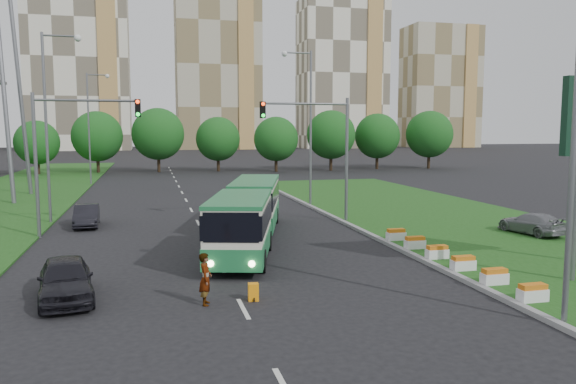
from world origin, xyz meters
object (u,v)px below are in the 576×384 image
object	(u,v)px
traffic_mast_median	(323,140)
shopping_trolley	(253,292)
pedestrian	(205,279)
car_left_near	(65,279)
traffic_mast_left	(66,141)
car_left_far	(87,216)
articulated_bus	(246,212)
car_median	(532,223)

from	to	relation	value
traffic_mast_median	shopping_trolley	bearing A→B (deg)	-115.63
pedestrian	traffic_mast_median	bearing A→B (deg)	-20.51
car_left_near	pedestrian	bearing A→B (deg)	-28.38
traffic_mast_left	shopping_trolley	bearing A→B (deg)	-60.96
car_left_near	car_left_far	size ratio (longest dim) A/B	1.10
shopping_trolley	articulated_bus	bearing A→B (deg)	86.76
articulated_bus	car_median	xyz separation A→B (m)	(15.89, -2.30, -0.85)
articulated_bus	pedestrian	bearing A→B (deg)	-91.71
pedestrian	articulated_bus	bearing A→B (deg)	-7.05
traffic_mast_left	car_median	size ratio (longest dim) A/B	1.95
traffic_mast_median	traffic_mast_left	distance (m)	15.19
shopping_trolley	traffic_mast_left	bearing A→B (deg)	124.05
traffic_mast_median	shopping_trolley	distance (m)	17.58
car_left_far	pedestrian	size ratio (longest dim) A/B	2.25
traffic_mast_median	car_median	xyz separation A→B (m)	(10.11, -7.17, -4.60)
traffic_mast_median	car_left_far	size ratio (longest dim) A/B	1.96
traffic_mast_left	traffic_mast_median	bearing A→B (deg)	3.77
articulated_bus	traffic_mast_left	bearing A→B (deg)	172.85
car_left_near	shopping_trolley	world-z (taller)	car_left_near
articulated_bus	traffic_mast_median	bearing A→B (deg)	55.32
articulated_bus	car_left_near	distance (m)	11.76
car_left_near	car_median	size ratio (longest dim) A/B	1.09
car_left_near	car_left_far	bearing A→B (deg)	84.87
car_left_far	car_median	world-z (taller)	same
traffic_mast_left	articulated_bus	size ratio (longest dim) A/B	0.50
car_left_near	car_left_far	xyz separation A→B (m)	(-0.90, 15.80, -0.09)
car_median	shopping_trolley	xyz separation A→B (m)	(-17.39, -8.01, -0.44)
car_left_near	shopping_trolley	distance (m)	6.65
traffic_mast_median	traffic_mast_left	size ratio (longest dim) A/B	1.00
articulated_bus	car_left_far	distance (m)	11.39
traffic_mast_median	articulated_bus	world-z (taller)	traffic_mast_median
traffic_mast_median	shopping_trolley	world-z (taller)	traffic_mast_median
articulated_bus	car_median	bearing A→B (deg)	7.02
car_median	car_left_far	bearing A→B (deg)	-30.49
articulated_bus	car_left_far	bearing A→B (deg)	156.23
traffic_mast_left	car_left_near	size ratio (longest dim) A/B	1.79
articulated_bus	car_left_far	xyz separation A→B (m)	(-8.82, 7.15, -0.93)
pedestrian	shopping_trolley	distance (m)	1.78
articulated_bus	shopping_trolley	distance (m)	10.50
car_left_far	traffic_mast_left	bearing A→B (deg)	-102.28
car_left_far	shopping_trolley	distance (m)	18.94
car_left_near	shopping_trolley	bearing A→B (deg)	-22.93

